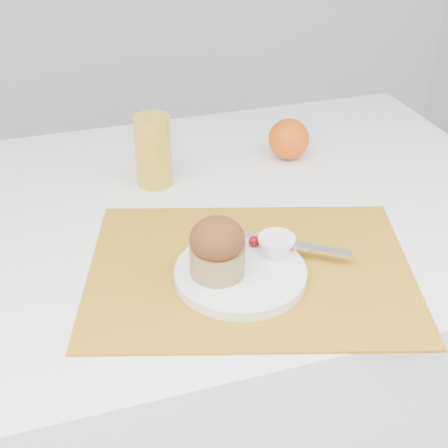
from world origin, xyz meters
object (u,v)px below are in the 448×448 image
object	(u,v)px
plate	(240,274)
juice_glass	(153,151)
muffin	(217,248)
orange	(289,139)
table	(204,363)

from	to	relation	value
plate	juice_glass	bearing A→B (deg)	99.74
juice_glass	muffin	xyz separation A→B (m)	(0.02, -0.32, -0.00)
orange	muffin	bearing A→B (deg)	-126.21
orange	juice_glass	xyz separation A→B (m)	(-0.28, -0.02, 0.03)
muffin	table	bearing A→B (deg)	81.37
table	juice_glass	size ratio (longest dim) A/B	9.02
table	juice_glass	distance (m)	0.46
plate	muffin	world-z (taller)	muffin
juice_glass	muffin	world-z (taller)	juice_glass
table	plate	distance (m)	0.44
plate	juice_glass	distance (m)	0.34
juice_glass	muffin	bearing A→B (deg)	-86.02
plate	orange	size ratio (longest dim) A/B	2.38
juice_glass	muffin	size ratio (longest dim) A/B	1.44
table	orange	bearing A→B (deg)	31.96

